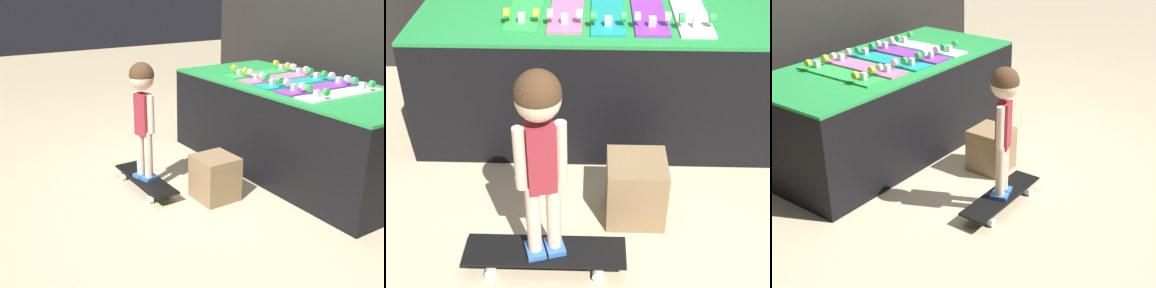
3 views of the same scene
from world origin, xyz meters
TOP-DOWN VIEW (x-y plane):
  - ground_plane at (0.00, 0.00)m, footprint 16.00×16.00m
  - display_rack at (0.00, 0.60)m, footprint 2.19×1.00m
  - skateboard_green_on_rack at (-0.46, 0.61)m, footprint 0.19×0.75m
  - skateboard_pink_on_rack at (-0.23, 0.61)m, footprint 0.19×0.75m
  - skateboard_teal_on_rack at (0.00, 0.58)m, footprint 0.19×0.75m
  - skateboard_purple_on_rack at (0.23, 0.58)m, footprint 0.19×0.75m
  - skateboard_white_on_rack at (0.46, 0.57)m, footprint 0.19×0.75m
  - skateboard_on_floor at (-0.28, -0.67)m, footprint 0.72×0.19m
  - child at (-0.28, -0.67)m, footprint 0.21×0.18m
  - storage_box at (0.14, -0.32)m, footprint 0.29×0.28m

SIDE VIEW (x-z plane):
  - ground_plane at x=0.00m, z-range 0.00..0.00m
  - skateboard_on_floor at x=-0.28m, z-range 0.03..0.12m
  - storage_box at x=0.14m, z-range 0.00..0.33m
  - display_rack at x=0.00m, z-range 0.00..0.74m
  - child at x=-0.28m, z-range 0.27..1.16m
  - skateboard_green_on_rack at x=-0.46m, z-range 0.71..0.80m
  - skateboard_pink_on_rack at x=-0.23m, z-range 0.71..0.80m
  - skateboard_teal_on_rack at x=0.00m, z-range 0.71..0.80m
  - skateboard_purple_on_rack at x=0.23m, z-range 0.71..0.80m
  - skateboard_white_on_rack at x=0.46m, z-range 0.71..0.80m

